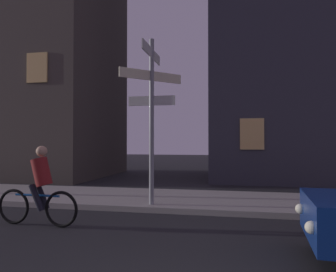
% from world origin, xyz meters
% --- Properties ---
extents(sidewalk_kerb, '(40.00, 3.00, 0.14)m').
position_xyz_m(sidewalk_kerb, '(0.00, 6.36, 0.07)').
color(sidewalk_kerb, '#9E9991').
rests_on(sidewalk_kerb, ground_plane).
extents(signpost, '(1.27, 1.67, 4.13)m').
position_xyz_m(signpost, '(-1.37, 5.23, 2.63)').
color(signpost, gray).
rests_on(signpost, sidewalk_kerb).
extents(cyclist, '(1.82, 0.34, 1.61)m').
position_xyz_m(cyclist, '(-3.20, 3.29, 0.75)').
color(cyclist, black).
rests_on(cyclist, ground_plane).
extents(building_left_block, '(9.40, 6.45, 16.33)m').
position_xyz_m(building_left_block, '(-10.22, 12.17, 8.17)').
color(building_left_block, '#4C443D').
rests_on(building_left_block, ground_plane).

